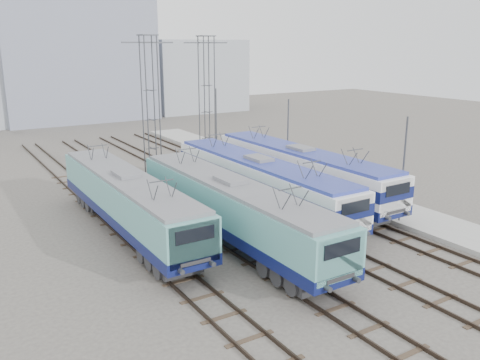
% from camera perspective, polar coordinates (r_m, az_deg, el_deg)
% --- Properties ---
extents(ground, '(160.00, 160.00, 0.00)m').
position_cam_1_polar(ground, '(27.39, 8.51, -9.44)').
color(ground, '#514C47').
extents(platform, '(4.00, 70.00, 0.30)m').
position_cam_1_polar(platform, '(39.38, 12.38, -1.74)').
color(platform, '#9E9E99').
rests_on(platform, ground).
extents(locomotive_far_left, '(2.86, 18.06, 3.40)m').
position_cam_1_polar(locomotive_far_left, '(31.17, -12.41, -2.16)').
color(locomotive_far_left, '#0D154A').
rests_on(locomotive_far_left, ground).
extents(locomotive_center_left, '(2.91, 18.36, 3.46)m').
position_cam_1_polar(locomotive_center_left, '(28.93, -0.83, -3.07)').
color(locomotive_center_left, '#0D154A').
rests_on(locomotive_center_left, ground).
extents(locomotive_center_right, '(2.90, 18.36, 3.45)m').
position_cam_1_polar(locomotive_center_right, '(34.36, 2.28, -0.05)').
color(locomotive_center_right, '#0D154A').
rests_on(locomotive_center_right, ground).
extents(locomotive_far_right, '(2.92, 18.50, 3.48)m').
position_cam_1_polar(locomotive_far_right, '(37.88, 6.93, 1.30)').
color(locomotive_far_right, '#0D154A').
rests_on(locomotive_far_right, ground).
extents(catenary_tower_west, '(4.50, 1.20, 12.00)m').
position_cam_1_polar(catenary_tower_west, '(44.25, -10.02, 8.79)').
color(catenary_tower_west, '#3F4247').
rests_on(catenary_tower_west, ground).
extents(catenary_tower_east, '(4.50, 1.20, 12.00)m').
position_cam_1_polar(catenary_tower_east, '(48.79, -3.74, 9.54)').
color(catenary_tower_east, '#3F4247').
rests_on(catenary_tower_east, ground).
extents(mast_front, '(0.12, 0.12, 7.00)m').
position_cam_1_polar(mast_front, '(33.46, 17.84, 0.86)').
color(mast_front, '#3F4247').
rests_on(mast_front, ground).
extents(mast_mid, '(0.12, 0.12, 7.00)m').
position_cam_1_polar(mast_mid, '(41.99, 5.37, 4.29)').
color(mast_mid, '#3F4247').
rests_on(mast_mid, ground).
extents(mast_rear, '(0.12, 0.12, 7.00)m').
position_cam_1_polar(mast_rear, '(51.92, -2.68, 6.39)').
color(mast_rear, '#3F4247').
rests_on(mast_rear, ground).
extents(building_center, '(22.00, 14.00, 18.00)m').
position_cam_1_polar(building_center, '(83.40, -18.13, 12.72)').
color(building_center, gray).
rests_on(building_center, ground).
extents(building_east, '(16.00, 12.00, 12.00)m').
position_cam_1_polar(building_east, '(90.52, -5.39, 11.60)').
color(building_east, '#979EA7').
rests_on(building_east, ground).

